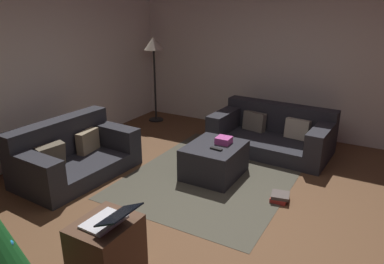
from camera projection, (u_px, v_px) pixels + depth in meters
ground_plane at (224, 224)px, 3.75m from camera, size 6.40×6.40×0.00m
rear_partition at (10, 73)px, 4.77m from camera, size 6.40×0.12×2.60m
corner_partition at (307, 59)px, 5.88m from camera, size 0.12×6.40×2.60m
couch_left at (72, 155)px, 4.77m from camera, size 1.57×0.97×0.72m
couch_right at (273, 133)px, 5.60m from camera, size 1.07×1.80×0.67m
ottoman at (214, 160)px, 4.76m from camera, size 0.80×0.67×0.43m
gift_box at (224, 140)px, 4.73m from camera, size 0.19×0.19×0.09m
tv_remote at (216, 149)px, 4.54m from camera, size 0.07×0.16×0.02m
side_table at (107, 249)px, 2.98m from camera, size 0.52×0.44×0.51m
laptop at (110, 219)px, 2.84m from camera, size 0.35×0.41×0.18m
book_stack at (280, 197)px, 4.19m from camera, size 0.25×0.24×0.09m
corner_lamp at (154, 50)px, 6.63m from camera, size 0.36×0.36×1.60m
area_rug at (214, 175)px, 4.83m from camera, size 2.60×2.00×0.01m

